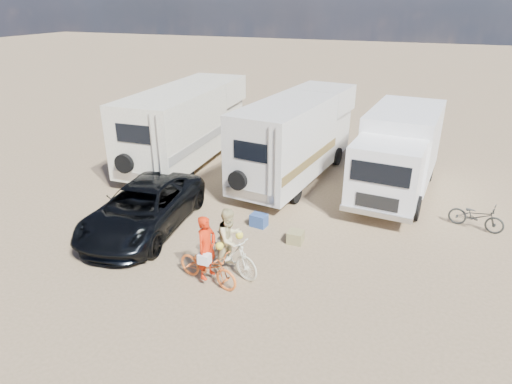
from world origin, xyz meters
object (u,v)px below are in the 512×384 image
at_px(box_truck, 397,155).
at_px(crate, 295,237).
at_px(rv_left, 186,126).
at_px(rider_woman, 230,245).
at_px(cooler, 259,220).
at_px(bike_man, 208,266).
at_px(bike_parked, 476,216).
at_px(bike_woman, 230,254).
at_px(rv_main, 297,139).
at_px(dark_suv, 143,208).
at_px(rider_man, 207,254).

height_order(box_truck, crate, box_truck).
distance_m(rv_left, rider_woman, 8.70).
distance_m(box_truck, cooler, 5.56).
height_order(rv_left, cooler, rv_left).
relative_size(bike_man, bike_parked, 1.10).
bearing_deg(box_truck, bike_woman, -111.78).
bearing_deg(rv_main, box_truck, 4.11).
distance_m(box_truck, dark_suv, 8.69).
xyz_separation_m(rv_main, bike_parked, (6.25, -2.06, -1.13)).
bearing_deg(rider_woman, bike_woman, 0.00).
height_order(dark_suv, bike_woman, dark_suv).
distance_m(rv_main, bike_woman, 6.95).
xyz_separation_m(rv_main, bike_man, (0.02, -7.47, -1.09)).
bearing_deg(bike_parked, bike_man, 145.29).
bearing_deg(rider_woman, rv_main, 22.75).
relative_size(box_truck, bike_man, 3.50).
height_order(rv_main, cooler, rv_main).
bearing_deg(rv_main, bike_woman, -79.91).
height_order(box_truck, bike_woman, box_truck).
distance_m(rv_main, rider_man, 7.50).
bearing_deg(rider_man, bike_woman, -16.15).
bearing_deg(bike_woman, rider_woman, 0.00).
relative_size(dark_suv, rider_man, 3.07).
bearing_deg(crate, rv_left, 141.60).
bearing_deg(bike_man, crate, -15.78).
bearing_deg(rv_left, box_truck, -4.62).
bearing_deg(box_truck, rider_woman, -111.78).
height_order(bike_man, cooler, bike_man).
bearing_deg(dark_suv, crate, 4.50).
xyz_separation_m(rv_main, rv_left, (-4.79, 0.12, 0.00)).
bearing_deg(rider_woman, box_truck, -6.68).
bearing_deg(bike_parked, crate, 134.32).
bearing_deg(rv_main, rv_left, -174.15).
bearing_deg(rider_woman, rider_man, 171.01).
relative_size(rv_left, rider_man, 4.68).
relative_size(rv_main, bike_woman, 3.96).
bearing_deg(rv_main, bike_man, -82.64).
xyz_separation_m(rider_woman, crate, (1.11, 2.04, -0.63)).
xyz_separation_m(box_truck, bike_man, (-3.66, -7.26, -0.98)).
bearing_deg(cooler, rider_man, -84.01).
relative_size(rv_left, box_truck, 1.24).
relative_size(rv_main, box_truck, 1.18).
relative_size(rv_main, rider_man, 4.44).
bearing_deg(rv_main, cooler, -81.10).
height_order(box_truck, rider_man, box_truck).
relative_size(rv_main, dark_suv, 1.45).
xyz_separation_m(rider_man, bike_parked, (6.23, 5.40, -0.39)).
bearing_deg(box_truck, crate, -110.96).
xyz_separation_m(dark_suv, bike_parked, (9.27, 3.63, -0.27)).
relative_size(cooler, crate, 1.14).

